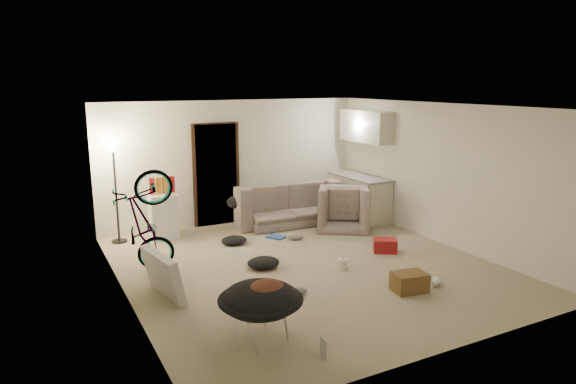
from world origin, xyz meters
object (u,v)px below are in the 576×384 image
bicycle (146,246)px  drink_case_b (385,245)px  kitchen_counter (359,198)px  juicer (343,263)px  drink_case_a (409,282)px  sofa (284,207)px  mini_fridge (163,216)px  armchair (343,211)px  floor_lamp (114,171)px  tv_box (163,275)px  saucer_chair (261,307)px

bicycle → drink_case_b: bicycle is taller
kitchen_counter → drink_case_b: kitchen_counter is taller
drink_case_b → juicer: 1.15m
bicycle → drink_case_a: bearing=-120.0°
sofa → bicycle: size_ratio=1.33×
kitchen_counter → juicer: bearing=-129.9°
bicycle → mini_fridge: 1.82m
bicycle → kitchen_counter: bearing=-68.6°
sofa → armchair: (0.91, -0.83, 0.00)m
floor_lamp → drink_case_a: (3.18, -4.19, -1.17)m
mini_fridge → drink_case_b: (3.15, -2.59, -0.31)m
floor_lamp → juicer: size_ratio=7.93×
armchair → drink_case_a: (-0.99, -3.15, -0.19)m
floor_lamp → juicer: floor_lamp is taller
sofa → juicer: size_ratio=9.60×
kitchen_counter → drink_case_b: 2.25m
armchair → drink_case_a: bearing=104.9°
sofa → drink_case_a: size_ratio=4.73×
juicer → sofa: bearing=81.6°
kitchen_counter → juicer: (-1.99, -2.37, -0.35)m
floor_lamp → bicycle: size_ratio=1.10×
floor_lamp → juicer: (2.84, -3.02, -1.21)m
sofa → armchair: armchair is taller
kitchen_counter → armchair: (-0.66, -0.38, -0.12)m
mini_fridge → kitchen_counter: bearing=-5.8°
tv_box → drink_case_b: (3.84, 0.11, -0.20)m
armchair → kitchen_counter: bearing=-117.4°
bicycle → tv_box: size_ratio=1.71×
floor_lamp → bicycle: 1.99m
drink_case_a → drink_case_b: bearing=72.5°
mini_fridge → drink_case_a: (2.39, -4.09, -0.29)m
armchair → mini_fridge: bearing=17.0°
floor_lamp → tv_box: size_ratio=1.88×
armchair → sofa: bearing=-9.9°
kitchen_counter → drink_case_a: kitchen_counter is taller
tv_box → saucer_chair: bearing=-77.9°
bicycle → saucer_chair: size_ratio=1.71×
mini_fridge → tv_box: mini_fridge is taller
saucer_chair → drink_case_a: (2.41, 0.30, -0.27)m
saucer_chair → tv_box: bearing=111.5°
floor_lamp → drink_case_b: 4.92m
floor_lamp → drink_case_b: floor_lamp is taller
kitchen_counter → saucer_chair: 5.59m
bicycle → mini_fridge: bearing=-14.5°
drink_case_a → juicer: bearing=115.5°
floor_lamp → armchair: bearing=-13.9°
juicer → floor_lamp: bearing=133.2°
juicer → kitchen_counter: bearing=50.1°
armchair → drink_case_b: bearing=114.4°
sofa → tv_box: 4.09m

